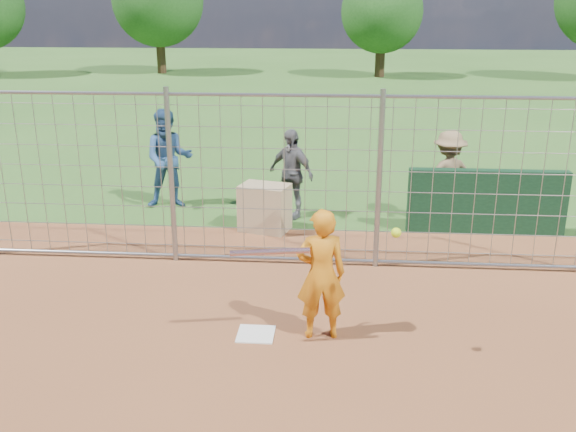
# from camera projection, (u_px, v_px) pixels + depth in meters

# --- Properties ---
(ground) EXTENTS (100.00, 100.00, 0.00)m
(ground) POSITION_uv_depth(u_px,v_px,m) (258.00, 327.00, 7.71)
(ground) COLOR #2D591E
(ground) RESTS_ON ground
(home_plate) EXTENTS (0.43, 0.43, 0.02)m
(home_plate) POSITION_uv_depth(u_px,v_px,m) (256.00, 334.00, 7.52)
(home_plate) COLOR silver
(home_plate) RESTS_ON ground
(dugout_wall) EXTENTS (2.60, 0.20, 1.10)m
(dugout_wall) POSITION_uv_depth(u_px,v_px,m) (486.00, 202.00, 10.69)
(dugout_wall) COLOR #11381E
(dugout_wall) RESTS_ON ground
(batter) EXTENTS (0.62, 0.45, 1.56)m
(batter) POSITION_uv_depth(u_px,v_px,m) (321.00, 274.00, 7.26)
(batter) COLOR orange
(batter) RESTS_ON ground
(bystander_a) EXTENTS (1.03, 0.87, 1.86)m
(bystander_a) POSITION_uv_depth(u_px,v_px,m) (169.00, 159.00, 12.00)
(bystander_a) COLOR navy
(bystander_a) RESTS_ON ground
(bystander_b) EXTENTS (1.00, 0.86, 1.61)m
(bystander_b) POSITION_uv_depth(u_px,v_px,m) (291.00, 173.00, 11.47)
(bystander_b) COLOR #5A5A5F
(bystander_b) RESTS_ON ground
(bystander_c) EXTENTS (1.18, 0.87, 1.63)m
(bystander_c) POSITION_uv_depth(u_px,v_px,m) (448.00, 177.00, 11.21)
(bystander_c) COLOR olive
(bystander_c) RESTS_ON ground
(equipment_bin) EXTENTS (0.92, 0.74, 0.80)m
(equipment_bin) POSITION_uv_depth(u_px,v_px,m) (265.00, 208.00, 10.89)
(equipment_bin) COLOR tan
(equipment_bin) RESTS_ON ground
(equipment_in_play) EXTENTS (1.79, 0.36, 0.41)m
(equipment_in_play) POSITION_uv_depth(u_px,v_px,m) (299.00, 247.00, 6.78)
(equipment_in_play) COLOR silver
(equipment_in_play) RESTS_ON ground
(backstop_fence) EXTENTS (9.08, 0.08, 2.60)m
(backstop_fence) POSITION_uv_depth(u_px,v_px,m) (274.00, 182.00, 9.20)
(backstop_fence) COLOR gray
(backstop_fence) RESTS_ON ground
(tree_line) EXTENTS (44.66, 6.72, 6.48)m
(tree_line) POSITION_uv_depth(u_px,v_px,m) (385.00, 3.00, 32.92)
(tree_line) COLOR #3F2B19
(tree_line) RESTS_ON ground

